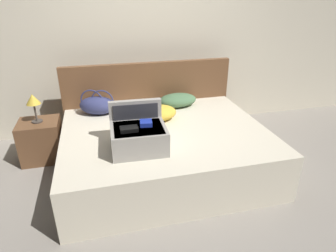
{
  "coord_description": "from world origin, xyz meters",
  "views": [
    {
      "loc": [
        -0.64,
        -2.25,
        1.8
      ],
      "look_at": [
        0.0,
        0.27,
        0.59
      ],
      "focal_mm": 31.19,
      "sensor_mm": 36.0,
      "label": 1
    }
  ],
  "objects_px": {
    "nightstand": "(41,141)",
    "table_lamp": "(33,101)",
    "bed": "(165,150)",
    "pillow_center_head": "(157,113)",
    "hard_case_large": "(138,135)",
    "duffel_bag": "(98,105)",
    "pillow_near_headboard": "(178,100)"
  },
  "relations": [
    {
      "from": "duffel_bag",
      "to": "pillow_center_head",
      "type": "relative_size",
      "value": 1.13
    },
    {
      "from": "pillow_center_head",
      "to": "nightstand",
      "type": "distance_m",
      "value": 1.38
    },
    {
      "from": "nightstand",
      "to": "pillow_center_head",
      "type": "bearing_deg",
      "value": -13.2
    },
    {
      "from": "nightstand",
      "to": "table_lamp",
      "type": "relative_size",
      "value": 1.45
    },
    {
      "from": "hard_case_large",
      "to": "pillow_near_headboard",
      "type": "bearing_deg",
      "value": 58.18
    },
    {
      "from": "hard_case_large",
      "to": "nightstand",
      "type": "relative_size",
      "value": 1.08
    },
    {
      "from": "hard_case_large",
      "to": "duffel_bag",
      "type": "height_order",
      "value": "hard_case_large"
    },
    {
      "from": "duffel_bag",
      "to": "pillow_center_head",
      "type": "bearing_deg",
      "value": -28.33
    },
    {
      "from": "pillow_near_headboard",
      "to": "table_lamp",
      "type": "height_order",
      "value": "table_lamp"
    },
    {
      "from": "hard_case_large",
      "to": "pillow_near_headboard",
      "type": "distance_m",
      "value": 1.13
    },
    {
      "from": "pillow_center_head",
      "to": "table_lamp",
      "type": "bearing_deg",
      "value": 166.8
    },
    {
      "from": "nightstand",
      "to": "bed",
      "type": "bearing_deg",
      "value": -23.76
    },
    {
      "from": "hard_case_large",
      "to": "pillow_center_head",
      "type": "height_order",
      "value": "hard_case_large"
    },
    {
      "from": "table_lamp",
      "to": "duffel_bag",
      "type": "bearing_deg",
      "value": 3.14
    },
    {
      "from": "bed",
      "to": "pillow_near_headboard",
      "type": "bearing_deg",
      "value": 63.39
    },
    {
      "from": "pillow_near_headboard",
      "to": "table_lamp",
      "type": "distance_m",
      "value": 1.65
    },
    {
      "from": "pillow_center_head",
      "to": "nightstand",
      "type": "bearing_deg",
      "value": 166.8
    },
    {
      "from": "hard_case_large",
      "to": "table_lamp",
      "type": "distance_m",
      "value": 1.35
    },
    {
      "from": "bed",
      "to": "pillow_center_head",
      "type": "xyz_separation_m",
      "value": [
        -0.02,
        0.28,
        0.32
      ]
    },
    {
      "from": "bed",
      "to": "nightstand",
      "type": "distance_m",
      "value": 1.45
    },
    {
      "from": "bed",
      "to": "table_lamp",
      "type": "xyz_separation_m",
      "value": [
        -1.33,
        0.58,
        0.47
      ]
    },
    {
      "from": "duffel_bag",
      "to": "pillow_center_head",
      "type": "distance_m",
      "value": 0.72
    },
    {
      "from": "bed",
      "to": "duffel_bag",
      "type": "xyz_separation_m",
      "value": [
        -0.66,
        0.62,
        0.35
      ]
    },
    {
      "from": "bed",
      "to": "hard_case_large",
      "type": "relative_size",
      "value": 4.12
    },
    {
      "from": "bed",
      "to": "pillow_near_headboard",
      "type": "distance_m",
      "value": 0.77
    },
    {
      "from": "table_lamp",
      "to": "bed",
      "type": "bearing_deg",
      "value": -23.76
    },
    {
      "from": "bed",
      "to": "nightstand",
      "type": "bearing_deg",
      "value": 156.24
    },
    {
      "from": "pillow_near_headboard",
      "to": "hard_case_large",
      "type": "bearing_deg",
      "value": -124.22
    },
    {
      "from": "bed",
      "to": "pillow_center_head",
      "type": "bearing_deg",
      "value": 93.87
    },
    {
      "from": "duffel_bag",
      "to": "nightstand",
      "type": "relative_size",
      "value": 1.03
    },
    {
      "from": "bed",
      "to": "pillow_center_head",
      "type": "height_order",
      "value": "pillow_center_head"
    },
    {
      "from": "pillow_center_head",
      "to": "table_lamp",
      "type": "xyz_separation_m",
      "value": [
        -1.31,
        0.31,
        0.15
      ]
    }
  ]
}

